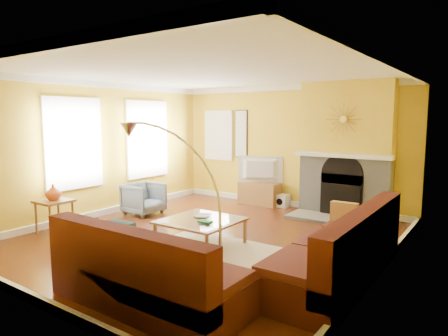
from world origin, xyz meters
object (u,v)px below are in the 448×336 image
Objects in this scene: armchair at (144,199)px; side_table at (55,217)px; sectional_sofa at (247,237)px; media_console at (259,193)px; arc_lamp at (175,225)px; coffee_table at (201,233)px.

side_table is (-0.23, -1.87, -0.03)m from armchair.
sectional_sofa is 3.68m from armchair.
media_console is 2.64m from armchair.
arc_lamp reaches higher than sectional_sofa.
sectional_sofa is 3.65m from side_table.
media_console is 4.39m from side_table.
sectional_sofa reaches higher than armchair.
side_table is 3.94m from arc_lamp.
media_console is at bearing 66.69° from side_table.
sectional_sofa reaches higher than side_table.
sectional_sofa is 1.22m from coffee_table.
arc_lamp is (3.51, -2.93, 0.64)m from armchair.
media_console is at bearing 111.38° from arc_lamp.
coffee_table is 1.17× the size of media_console.
coffee_table is 1.55× the size of armchair.
coffee_table is 0.57× the size of arc_lamp.
sectional_sofa is 3.94× the size of media_console.
media_console is 5.52m from arc_lamp.
armchair reaches higher than coffee_table.
media_console is (-0.76, 3.15, 0.04)m from coffee_table.
media_console is 1.61× the size of side_table.
sectional_sofa is 3.37× the size of coffee_table.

